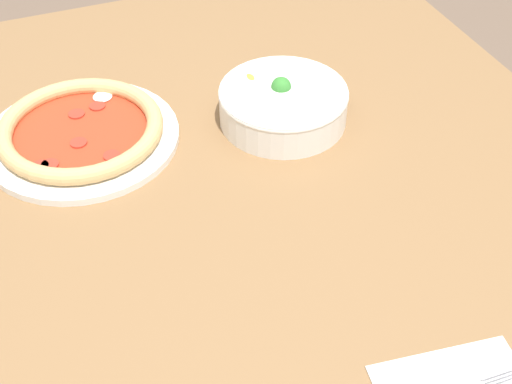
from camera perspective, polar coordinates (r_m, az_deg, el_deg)
dining_table at (r=1.12m, az=-1.34°, el=-2.15°), size 1.20×1.10×0.74m
pizza at (r=1.14m, az=-13.82°, el=4.69°), size 0.30×0.30×0.04m
bowl at (r=1.15m, az=2.17°, el=7.16°), size 0.21×0.21×0.07m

